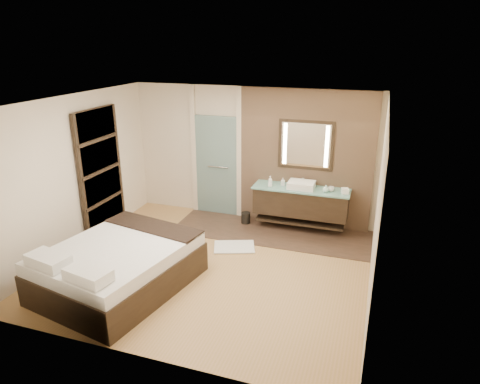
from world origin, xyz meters
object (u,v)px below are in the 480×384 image
(mirror_unit, at_px, (306,145))
(vanity, at_px, (301,202))
(waste_bin, at_px, (246,218))
(bed, at_px, (119,266))

(mirror_unit, bearing_deg, vanity, -90.00)
(vanity, height_order, waste_bin, vanity)
(vanity, distance_m, waste_bin, 1.19)
(vanity, height_order, bed, vanity)
(mirror_unit, bearing_deg, waste_bin, -164.39)
(mirror_unit, xyz_separation_m, bed, (-2.19, -3.16, -1.30))
(waste_bin, bearing_deg, mirror_unit, 15.61)
(mirror_unit, relative_size, waste_bin, 4.54)
(vanity, relative_size, mirror_unit, 1.75)
(vanity, xyz_separation_m, mirror_unit, (0.00, 0.24, 1.07))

